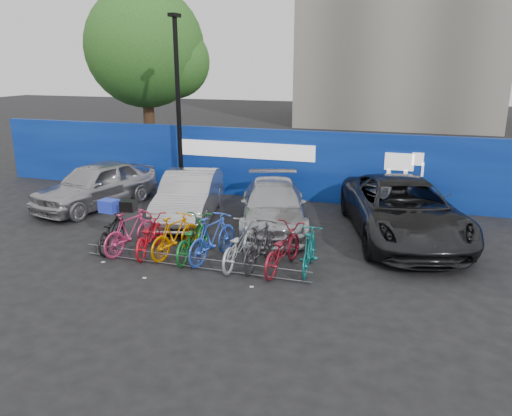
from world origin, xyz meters
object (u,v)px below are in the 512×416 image
at_px(car_1, 189,196).
at_px(bike_6, 238,245).
at_px(bike_3, 175,235).
at_px(bike_rack, 193,262).
at_px(bike_9, 309,250).
at_px(tree, 150,50).
at_px(bike_0, 111,230).
at_px(bike_1, 131,231).
at_px(bike_7, 260,245).
at_px(car_2, 273,205).
at_px(bike_5, 213,238).
at_px(bike_4, 192,238).
at_px(bike_8, 282,248).
at_px(bike_2, 149,235).
at_px(car_3, 403,210).
at_px(car_0, 96,185).
at_px(lamppost, 178,102).

relative_size(car_1, bike_6, 2.30).
bearing_deg(bike_3, car_1, -57.13).
height_order(bike_rack, bike_9, bike_9).
relative_size(tree, bike_6, 4.17).
height_order(bike_0, bike_1, bike_1).
xyz_separation_m(bike_rack, bike_7, (1.44, 0.61, 0.38)).
bearing_deg(bike_0, car_2, -154.34).
bearing_deg(bike_5, tree, -41.97).
bearing_deg(bike_4, bike_7, 176.37).
relative_size(bike_4, bike_6, 1.01).
bearing_deg(car_1, bike_1, -107.65).
xyz_separation_m(bike_1, bike_6, (2.84, 0.05, -0.04)).
distance_m(bike_0, bike_8, 4.52).
bearing_deg(bike_2, bike_7, 170.73).
relative_size(tree, bike_8, 4.00).
xyz_separation_m(car_2, bike_5, (-0.68, -2.85, -0.08)).
relative_size(bike_1, bike_8, 0.91).
distance_m(car_3, bike_0, 7.68).
relative_size(car_0, bike_5, 2.31).
height_order(car_3, bike_1, car_3).
relative_size(car_0, car_3, 0.77).
bearing_deg(car_1, bike_9, -47.08).
distance_m(tree, bike_0, 11.80).
distance_m(tree, car_1, 9.77).
xyz_separation_m(car_0, bike_2, (3.72, -3.18, -0.28)).
relative_size(car_3, bike_1, 3.19).
relative_size(bike_rack, car_1, 1.30).
bearing_deg(car_0, bike_7, -11.17).
bearing_deg(tree, bike_0, -67.17).
bearing_deg(car_1, bike_6, -62.01).
xyz_separation_m(car_2, bike_1, (-2.84, -2.97, -0.11)).
relative_size(car_2, bike_5, 2.37).
xyz_separation_m(bike_0, bike_1, (0.63, -0.11, 0.06)).
xyz_separation_m(tree, bike_4, (6.48, -10.00, -4.57)).
relative_size(lamppost, car_2, 1.37).
bearing_deg(lamppost, bike_3, -65.38).
height_order(tree, bike_2, tree).
distance_m(bike_4, bike_9, 2.87).
bearing_deg(bike_2, bike_1, -3.32).
height_order(lamppost, bike_9, lamppost).
distance_m(lamppost, bike_8, 7.96).
bearing_deg(car_3, tree, 131.49).
bearing_deg(bike_3, bike_7, -166.49).
height_order(car_1, bike_1, car_1).
distance_m(car_2, bike_0, 4.51).
distance_m(car_2, bike_5, 2.93).
height_order(lamppost, car_3, lamppost).
relative_size(car_3, bike_2, 3.19).
bearing_deg(bike_2, bike_6, 169.99).
height_order(bike_3, bike_5, bike_5).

